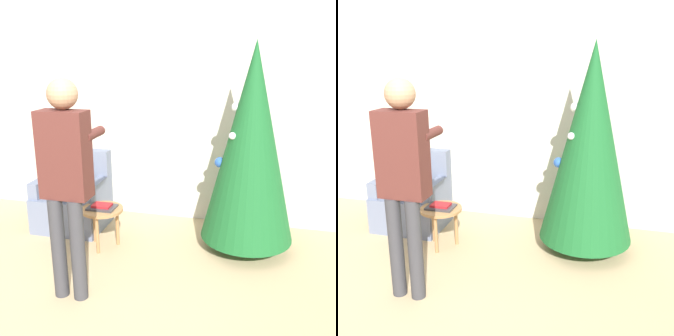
% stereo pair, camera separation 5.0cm
% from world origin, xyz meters
% --- Properties ---
extents(ground_plane, '(14.00, 14.00, 0.00)m').
position_xyz_m(ground_plane, '(0.00, 0.00, 0.00)').
color(ground_plane, tan).
extents(wall_back, '(8.00, 0.06, 2.70)m').
position_xyz_m(wall_back, '(0.00, 2.23, 1.35)').
color(wall_back, beige).
rests_on(wall_back, ground_plane).
extents(christmas_tree, '(0.95, 0.95, 2.12)m').
position_xyz_m(christmas_tree, '(1.39, 1.59, 1.12)').
color(christmas_tree, brown).
rests_on(christmas_tree, ground_plane).
extents(armchair, '(0.77, 0.64, 0.89)m').
position_xyz_m(armchair, '(-0.62, 1.66, 0.31)').
color(armchair, slate).
rests_on(armchair, ground_plane).
extents(person_seated, '(0.36, 0.46, 1.23)m').
position_xyz_m(person_seated, '(-0.62, 1.64, 0.67)').
color(person_seated, '#38383D').
rests_on(person_seated, ground_plane).
extents(person_standing, '(0.41, 0.57, 1.82)m').
position_xyz_m(person_standing, '(0.01, 0.40, 1.09)').
color(person_standing, '#38383D').
rests_on(person_standing, ground_plane).
extents(side_stool, '(0.43, 0.43, 0.44)m').
position_xyz_m(side_stool, '(-0.07, 1.24, 0.37)').
color(side_stool, '#A37547').
rests_on(side_stool, ground_plane).
extents(laptop, '(0.29, 0.21, 0.02)m').
position_xyz_m(laptop, '(-0.07, 1.24, 0.45)').
color(laptop, '#38383D').
rests_on(laptop, side_stool).
extents(book, '(0.19, 0.14, 0.02)m').
position_xyz_m(book, '(-0.07, 1.24, 0.47)').
color(book, '#B21E23').
rests_on(book, laptop).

